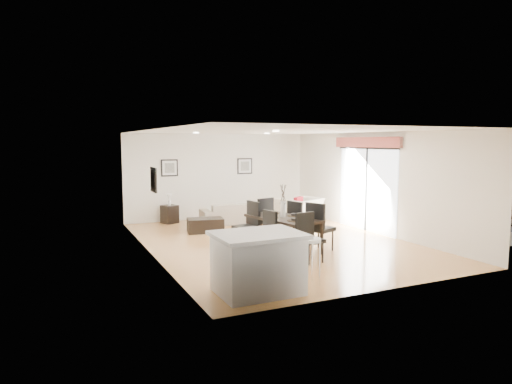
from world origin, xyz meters
name	(u,v)px	position (x,y,z in m)	size (l,w,h in m)	color
ground	(275,242)	(0.00, 0.00, 0.00)	(8.00, 8.00, 0.00)	tan
wall_back	(219,176)	(0.00, 4.00, 1.35)	(6.00, 0.04, 2.70)	white
wall_front	(387,209)	(0.00, -4.00, 1.35)	(6.00, 0.04, 2.70)	white
wall_left	(150,193)	(-3.00, 0.00, 1.35)	(0.04, 8.00, 2.70)	white
wall_right	(375,183)	(3.00, 0.00, 1.35)	(0.04, 8.00, 2.70)	white
ceiling	(275,131)	(0.00, 0.00, 2.70)	(6.00, 8.00, 0.02)	white
sofa	(237,213)	(0.14, 2.83, 0.31)	(2.14, 0.84, 0.62)	#9E9280
armchair	(300,211)	(1.81, 1.93, 0.39)	(1.19, 1.04, 0.77)	beige
courtyard_plant_a	(462,217)	(5.87, -0.41, 0.29)	(0.53, 0.46, 0.58)	#406029
courtyard_plant_b	(410,209)	(5.46, 1.24, 0.31)	(0.34, 0.34, 0.62)	#406029
dining_table	(283,220)	(-0.19, -0.76, 0.67)	(1.25, 1.95, 0.75)	black
dining_chair_wnear	(266,231)	(-0.83, -1.20, 0.55)	(0.52, 0.52, 0.99)	black
dining_chair_wfar	(249,222)	(-0.82, -0.30, 0.60)	(0.56, 0.56, 1.08)	black
dining_chair_enear	(318,224)	(0.44, -1.25, 0.62)	(0.64, 0.64, 1.10)	black
dining_chair_efar	(298,220)	(0.45, -0.34, 0.57)	(0.57, 0.57, 1.03)	black
dining_chair_head	(308,234)	(-0.20, -1.88, 0.56)	(0.50, 0.50, 1.00)	black
dining_chair_foot	(263,216)	(-0.17, 0.35, 0.59)	(0.58, 0.58, 1.06)	black
vase	(283,204)	(-0.19, -0.76, 1.06)	(0.96, 1.47, 0.74)	white
coffee_table	(205,225)	(-1.16, 1.88, 0.19)	(0.95, 0.57, 0.38)	black
side_table	(170,214)	(-1.70, 3.66, 0.27)	(0.41, 0.41, 0.55)	black
table_lamp	(169,198)	(-1.70, 3.65, 0.77)	(0.18, 0.18, 0.35)	white
cushion	(298,203)	(1.70, 1.82, 0.63)	(0.38, 0.12, 0.38)	maroon
kitchen_island	(258,262)	(-1.95, -3.23, 0.50)	(1.42, 1.10, 0.99)	silver
bar_stool	(310,245)	(-0.98, -3.23, 0.69)	(0.37, 0.37, 0.81)	white
framed_print_back_left	(169,168)	(-1.60, 3.97, 1.65)	(0.52, 0.04, 0.52)	black
framed_print_back_right	(245,166)	(0.90, 3.97, 1.65)	(0.52, 0.04, 0.52)	black
framed_print_left_wall	(154,180)	(-2.97, -0.20, 1.65)	(0.04, 0.52, 0.52)	black
sliding_door	(367,170)	(2.96, 0.30, 1.66)	(0.12, 2.70, 2.57)	white
courtyard	(437,190)	(6.16, 0.87, 0.92)	(6.00, 6.00, 2.00)	gray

